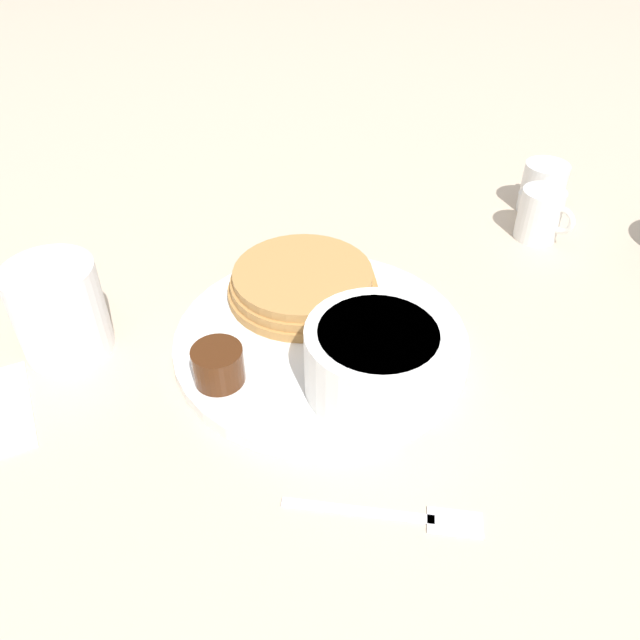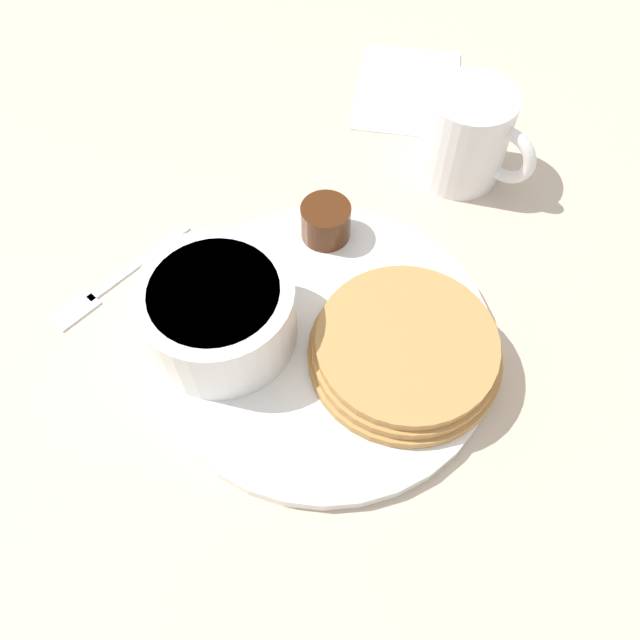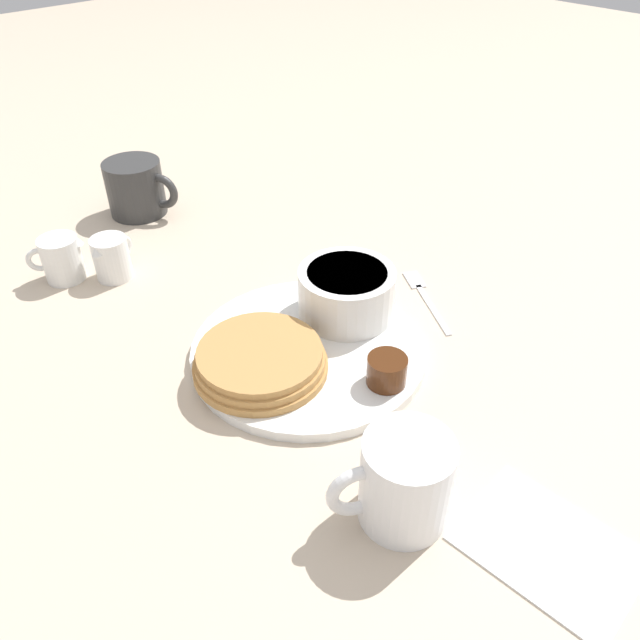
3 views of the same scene
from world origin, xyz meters
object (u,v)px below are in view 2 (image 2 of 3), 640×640
at_px(plate, 324,339).
at_px(coffee_mug, 468,137).
at_px(fork, 108,285).
at_px(bowl, 218,312).

xyz_separation_m(plate, coffee_mug, (-0.21, 0.09, 0.04)).
height_order(coffee_mug, fork, coffee_mug).
relative_size(bowl, fork, 0.90).
bearing_deg(plate, bowl, -78.58).
height_order(bowl, coffee_mug, coffee_mug).
bearing_deg(coffee_mug, plate, -22.34).
bearing_deg(bowl, fork, -105.19).
xyz_separation_m(bowl, fork, (-0.03, -0.11, -0.04)).
height_order(plate, bowl, bowl).
xyz_separation_m(plate, fork, (-0.01, -0.19, -0.00)).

